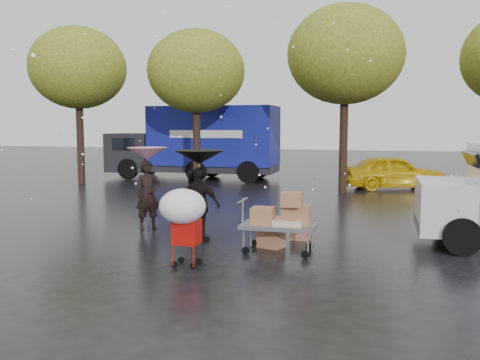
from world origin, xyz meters
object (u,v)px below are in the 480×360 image
(person_pink, at_px, (148,195))
(blue_truck, at_px, (198,143))
(vendor_cart, at_px, (282,218))
(shopping_cart, at_px, (183,211))
(yellow_taxi, at_px, (393,172))
(person_black, at_px, (200,205))

(person_pink, xyz_separation_m, blue_truck, (-3.02, 11.81, 0.89))
(vendor_cart, height_order, blue_truck, blue_truck)
(shopping_cart, bearing_deg, blue_truck, 109.21)
(blue_truck, bearing_deg, yellow_taxi, -10.74)
(person_pink, distance_m, vendor_cart, 3.95)
(shopping_cart, bearing_deg, person_pink, 125.29)
(person_black, relative_size, yellow_taxi, 0.41)
(shopping_cart, height_order, yellow_taxi, shopping_cart)
(shopping_cart, distance_m, yellow_taxi, 13.72)
(yellow_taxi, bearing_deg, blue_truck, 60.58)
(vendor_cart, xyz_separation_m, blue_truck, (-6.69, 13.27, 1.03))
(vendor_cart, distance_m, shopping_cart, 2.22)
(blue_truck, bearing_deg, person_black, -69.69)
(yellow_taxi, bearing_deg, person_pink, 130.32)
(person_black, height_order, shopping_cart, person_black)
(person_pink, height_order, person_black, person_pink)
(person_pink, bearing_deg, vendor_cart, -66.70)
(vendor_cart, height_order, shopping_cart, shopping_cart)
(vendor_cart, height_order, yellow_taxi, yellow_taxi)
(person_pink, relative_size, shopping_cart, 1.18)
(person_pink, height_order, yellow_taxi, person_pink)
(blue_truck, bearing_deg, vendor_cart, -63.27)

